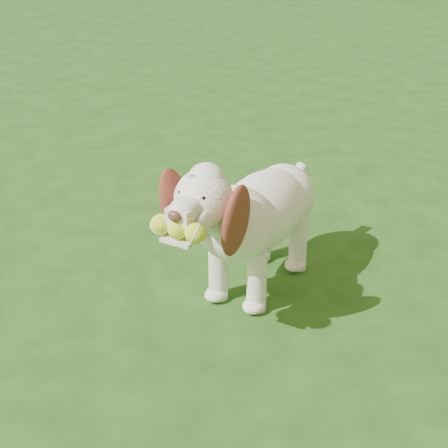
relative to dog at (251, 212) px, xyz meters
The scene contains 2 objects.
ground 0.63m from the dog, 152.80° to the left, with size 80.00×80.00×0.00m, color #1E4313.
dog is the anchor object (origin of this frame).
Camera 1 is at (1.92, -2.45, 1.61)m, focal length 60.00 mm.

